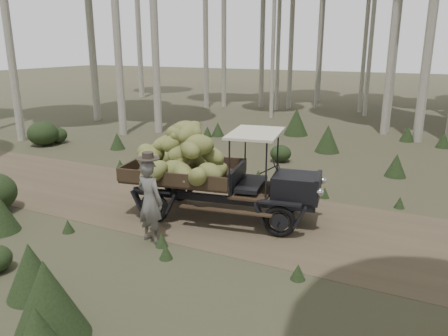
# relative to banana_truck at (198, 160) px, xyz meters

# --- Properties ---
(ground) EXTENTS (120.00, 120.00, 0.00)m
(ground) POSITION_rel_banana_truck_xyz_m (1.52, 0.40, -1.40)
(ground) COLOR #473D2B
(ground) RESTS_ON ground
(dirt_track) EXTENTS (70.00, 4.00, 0.01)m
(dirt_track) POSITION_rel_banana_truck_xyz_m (1.52, 0.40, -1.40)
(dirt_track) COLOR brown
(dirt_track) RESTS_ON ground
(banana_truck) EXTENTS (4.83, 2.69, 2.40)m
(banana_truck) POSITION_rel_banana_truck_xyz_m (0.00, 0.00, 0.00)
(banana_truck) COLOR black
(banana_truck) RESTS_ON ground
(farmer) EXTENTS (0.72, 0.55, 1.94)m
(farmer) POSITION_rel_banana_truck_xyz_m (-0.18, -1.67, -0.49)
(farmer) COLOR #5D5A55
(farmer) RESTS_ON ground
(undergrowth) EXTENTS (23.78, 22.50, 1.27)m
(undergrowth) POSITION_rel_banana_truck_xyz_m (2.24, 0.09, -0.89)
(undergrowth) COLOR #233319
(undergrowth) RESTS_ON ground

